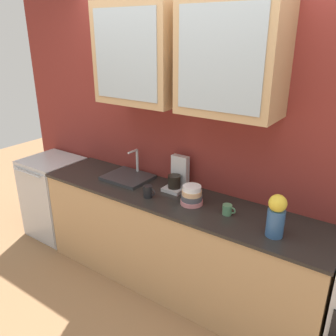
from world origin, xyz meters
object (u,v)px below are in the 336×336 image
object	(u,v)px
coffee_maker	(178,177)
cup_near_sink	(148,191)
sink_faucet	(128,177)
vase	(276,215)
bowl_stack	(192,196)
cup_near_bowls	(227,210)
dishwasher	(55,197)

from	to	relation	value
coffee_maker	cup_near_sink	bearing A→B (deg)	-111.13
sink_faucet	cup_near_sink	bearing A→B (deg)	-26.94
vase	cup_near_sink	distance (m)	1.05
bowl_stack	cup_near_bowls	xyz separation A→B (m)	(0.31, 0.00, -0.03)
sink_faucet	vase	distance (m)	1.45
sink_faucet	bowl_stack	xyz separation A→B (m)	(0.74, -0.10, 0.05)
bowl_stack	coffee_maker	bearing A→B (deg)	145.19
cup_near_sink	dishwasher	distance (m)	1.50
sink_faucet	dishwasher	bearing A→B (deg)	-175.40
sink_faucet	vase	world-z (taller)	vase
sink_faucet	cup_near_sink	distance (m)	0.44
sink_faucet	cup_near_bowls	distance (m)	1.06
cup_near_sink	dishwasher	bearing A→B (deg)	175.36
cup_near_bowls	coffee_maker	distance (m)	0.59
cup_near_bowls	cup_near_sink	bearing A→B (deg)	-170.89
cup_near_sink	cup_near_bowls	world-z (taller)	cup_near_sink
vase	cup_near_sink	world-z (taller)	vase
vase	cup_near_sink	size ratio (longest dim) A/B	2.64
cup_near_bowls	coffee_maker	size ratio (longest dim) A/B	0.36
bowl_stack	cup_near_bowls	distance (m)	0.31
bowl_stack	vase	distance (m)	0.70
vase	coffee_maker	distance (m)	0.98
bowl_stack	cup_near_sink	xyz separation A→B (m)	(-0.36, -0.10, -0.02)
vase	sink_faucet	bearing A→B (deg)	173.04
cup_near_sink	sink_faucet	bearing A→B (deg)	153.06
sink_faucet	coffee_maker	xyz separation A→B (m)	(0.50, 0.08, 0.09)
vase	cup_near_bowls	bearing A→B (deg)	167.62
cup_near_bowls	dishwasher	size ratio (longest dim) A/B	0.12
bowl_stack	coffee_maker	distance (m)	0.31
sink_faucet	cup_near_bowls	size ratio (longest dim) A/B	3.99
dishwasher	coffee_maker	world-z (taller)	coffee_maker
sink_faucet	coffee_maker	distance (m)	0.51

